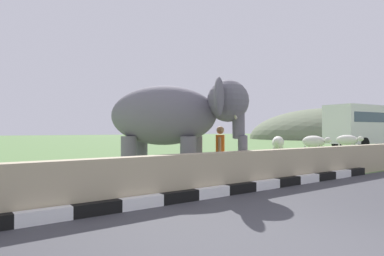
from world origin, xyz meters
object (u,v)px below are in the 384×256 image
Objects in this scene: person_handler at (220,151)px; cow_near at (278,143)px; cow_mid at (314,142)px; bus_white at (373,124)px; elephant at (175,117)px; cow_far at (348,140)px.

person_handler is 0.92× the size of cow_near.
cow_near is 0.95× the size of cow_mid.
bus_white is 5.34× the size of cow_near.
elephant is at bearing -164.02° from cow_mid.
cow_mid is at bearing -4.15° from cow_near.
elephant is 9.65m from cow_near.
person_handler is at bearing -160.03° from cow_mid.
elephant is 2.35× the size of person_handler.
elephant reaches higher than cow_far.
bus_white is 11.76m from cow_mid.
bus_white reaches higher than cow_near.
person_handler is (1.33, -0.42, -0.99)m from elephant.
cow_far is (-7.00, -1.70, -1.21)m from bus_white.
cow_mid is at bearing -173.78° from cow_far.
cow_near is (8.89, 3.60, -1.04)m from elephant.
cow_near and cow_far have the same top height.
person_handler is 8.56m from cow_near.
cow_far is (16.30, 3.87, -1.04)m from elephant.
cow_mid is (11.81, 3.38, -1.04)m from elephant.
person_handler is at bearing -151.98° from cow_near.
cow_far is at bearing 13.36° from elephant.
cow_mid is (-11.49, -2.19, -1.21)m from bus_white.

